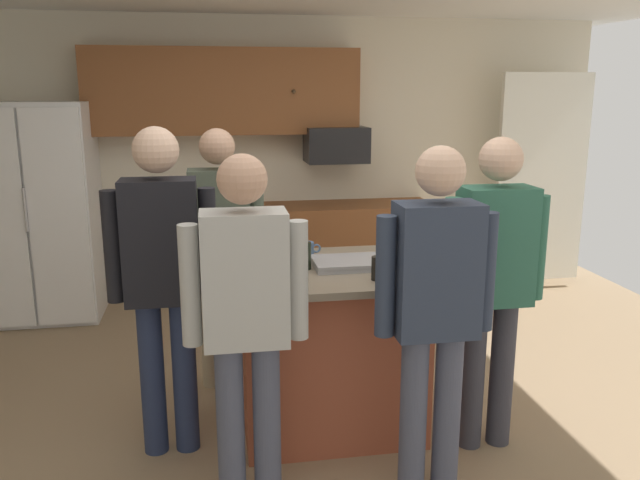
{
  "coord_description": "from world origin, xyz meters",
  "views": [
    {
      "loc": [
        -0.54,
        -3.31,
        1.94
      ],
      "look_at": [
        0.1,
        0.43,
        1.05
      ],
      "focal_mm": 36.03,
      "sensor_mm": 36.0,
      "label": 1
    }
  ],
  "objects_px": {
    "refrigerator": "(39,212)",
    "glass_dark_ale": "(409,262)",
    "person_guest_right": "(246,311)",
    "glass_pilsner": "(377,268)",
    "person_guest_left": "(220,241)",
    "person_guest_by_door": "(494,274)",
    "microwave_over_range": "(336,145)",
    "serving_tray": "(352,263)",
    "person_host_foreground": "(163,270)",
    "kitchen_island": "(329,346)",
    "mug_ceramic_white": "(308,249)",
    "glass_stout_tall": "(305,256)",
    "mug_blue_stoneware": "(270,269)",
    "person_elder_center": "(435,302)",
    "glass_short_whisky": "(261,253)"
  },
  "relations": [
    {
      "from": "person_guest_left",
      "to": "glass_pilsner",
      "type": "bearing_deg",
      "value": -2.24
    },
    {
      "from": "mug_ceramic_white",
      "to": "person_guest_by_door",
      "type": "bearing_deg",
      "value": -35.29
    },
    {
      "from": "serving_tray",
      "to": "glass_pilsner",
      "type": "bearing_deg",
      "value": -75.47
    },
    {
      "from": "person_guest_left",
      "to": "glass_stout_tall",
      "type": "distance_m",
      "value": 0.78
    },
    {
      "from": "mug_ceramic_white",
      "to": "person_guest_left",
      "type": "bearing_deg",
      "value": 144.18
    },
    {
      "from": "person_guest_right",
      "to": "glass_stout_tall",
      "type": "distance_m",
      "value": 0.77
    },
    {
      "from": "kitchen_island",
      "to": "glass_pilsner",
      "type": "relative_size",
      "value": 8.95
    },
    {
      "from": "person_elder_center",
      "to": "refrigerator",
      "type": "bearing_deg",
      "value": 13.91
    },
    {
      "from": "glass_short_whisky",
      "to": "mug_blue_stoneware",
      "type": "bearing_deg",
      "value": -85.71
    },
    {
      "from": "microwave_over_range",
      "to": "glass_short_whisky",
      "type": "xyz_separation_m",
      "value": [
        -0.87,
        -2.25,
        -0.42
      ]
    },
    {
      "from": "person_elder_center",
      "to": "person_host_foreground",
      "type": "xyz_separation_m",
      "value": [
        -1.26,
        0.61,
        0.04
      ]
    },
    {
      "from": "serving_tray",
      "to": "person_host_foreground",
      "type": "bearing_deg",
      "value": -172.1
    },
    {
      "from": "microwave_over_range",
      "to": "serving_tray",
      "type": "relative_size",
      "value": 1.27
    },
    {
      "from": "refrigerator",
      "to": "kitchen_island",
      "type": "height_order",
      "value": "refrigerator"
    },
    {
      "from": "kitchen_island",
      "to": "serving_tray",
      "type": "height_order",
      "value": "serving_tray"
    },
    {
      "from": "microwave_over_range",
      "to": "person_guest_right",
      "type": "bearing_deg",
      "value": -108.34
    },
    {
      "from": "mug_ceramic_white",
      "to": "glass_short_whisky",
      "type": "bearing_deg",
      "value": -155.6
    },
    {
      "from": "person_host_foreground",
      "to": "kitchen_island",
      "type": "bearing_deg",
      "value": 0.0
    },
    {
      "from": "person_host_foreground",
      "to": "glass_pilsner",
      "type": "height_order",
      "value": "person_host_foreground"
    },
    {
      "from": "person_host_foreground",
      "to": "mug_ceramic_white",
      "type": "relative_size",
      "value": 14.64
    },
    {
      "from": "person_host_foreground",
      "to": "glass_pilsner",
      "type": "xyz_separation_m",
      "value": [
        1.11,
        -0.14,
        -0.0
      ]
    },
    {
      "from": "serving_tray",
      "to": "microwave_over_range",
      "type": "bearing_deg",
      "value": 81.09
    },
    {
      "from": "kitchen_island",
      "to": "mug_blue_stoneware",
      "type": "xyz_separation_m",
      "value": [
        -0.35,
        -0.16,
        0.52
      ]
    },
    {
      "from": "person_guest_by_door",
      "to": "person_guest_left",
      "type": "relative_size",
      "value": 1.0
    },
    {
      "from": "person_guest_by_door",
      "to": "microwave_over_range",
      "type": "bearing_deg",
      "value": -58.58
    },
    {
      "from": "person_guest_right",
      "to": "mug_blue_stoneware",
      "type": "xyz_separation_m",
      "value": [
        0.16,
        0.52,
        0.04
      ]
    },
    {
      "from": "glass_dark_ale",
      "to": "mug_ceramic_white",
      "type": "bearing_deg",
      "value": 133.18
    },
    {
      "from": "glass_stout_tall",
      "to": "mug_ceramic_white",
      "type": "distance_m",
      "value": 0.27
    },
    {
      "from": "kitchen_island",
      "to": "person_guest_left",
      "type": "height_order",
      "value": "person_guest_left"
    },
    {
      "from": "glass_short_whisky",
      "to": "mug_ceramic_white",
      "type": "relative_size",
      "value": 1.11
    },
    {
      "from": "refrigerator",
      "to": "glass_dark_ale",
      "type": "xyz_separation_m",
      "value": [
        2.49,
        -2.5,
        0.12
      ]
    },
    {
      "from": "person_elder_center",
      "to": "person_guest_right",
      "type": "relative_size",
      "value": 1.02
    },
    {
      "from": "glass_pilsner",
      "to": "person_guest_right",
      "type": "bearing_deg",
      "value": -150.81
    },
    {
      "from": "kitchen_island",
      "to": "person_guest_left",
      "type": "bearing_deg",
      "value": 133.55
    },
    {
      "from": "person_guest_by_door",
      "to": "glass_stout_tall",
      "type": "bearing_deg",
      "value": 3.76
    },
    {
      "from": "glass_pilsner",
      "to": "mug_blue_stoneware",
      "type": "distance_m",
      "value": 0.57
    },
    {
      "from": "mug_blue_stoneware",
      "to": "person_guest_left",
      "type": "bearing_deg",
      "value": 107.31
    },
    {
      "from": "serving_tray",
      "to": "refrigerator",
      "type": "bearing_deg",
      "value": 134.68
    },
    {
      "from": "glass_short_whisky",
      "to": "serving_tray",
      "type": "xyz_separation_m",
      "value": [
        0.5,
        -0.13,
        -0.05
      ]
    },
    {
      "from": "person_guest_right",
      "to": "person_guest_left",
      "type": "xyz_separation_m",
      "value": [
        -0.09,
        1.31,
        0.02
      ]
    },
    {
      "from": "glass_stout_tall",
      "to": "person_guest_right",
      "type": "bearing_deg",
      "value": -118.56
    },
    {
      "from": "person_guest_by_door",
      "to": "mug_blue_stoneware",
      "type": "xyz_separation_m",
      "value": [
        -1.16,
        0.22,
        0.02
      ]
    },
    {
      "from": "glass_dark_ale",
      "to": "serving_tray",
      "type": "xyz_separation_m",
      "value": [
        -0.26,
        0.25,
        -0.06
      ]
    },
    {
      "from": "kitchen_island",
      "to": "glass_short_whisky",
      "type": "bearing_deg",
      "value": 161.62
    },
    {
      "from": "refrigerator",
      "to": "person_guest_left",
      "type": "distance_m",
      "value": 2.21
    },
    {
      "from": "mug_ceramic_white",
      "to": "serving_tray",
      "type": "relative_size",
      "value": 0.27
    },
    {
      "from": "kitchen_island",
      "to": "glass_stout_tall",
      "type": "bearing_deg",
      "value": -176.44
    },
    {
      "from": "mug_ceramic_white",
      "to": "glass_dark_ale",
      "type": "xyz_separation_m",
      "value": [
        0.47,
        -0.5,
        0.04
      ]
    },
    {
      "from": "person_guest_left",
      "to": "glass_pilsner",
      "type": "relative_size",
      "value": 13.41
    },
    {
      "from": "person_guest_right",
      "to": "glass_pilsner",
      "type": "height_order",
      "value": "person_guest_right"
    }
  ]
}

